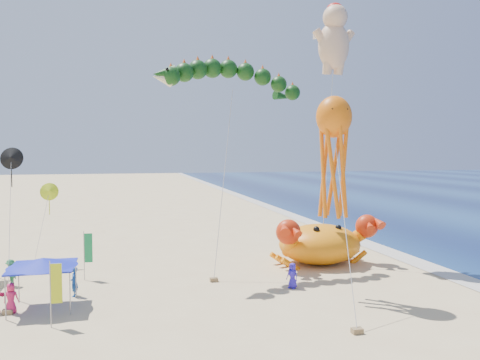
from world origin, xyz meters
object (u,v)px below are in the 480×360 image
cherub_kite (334,37)px  octopus_kite (334,147)px  crab_inflatable (320,242)px  canopy_blue (43,263)px  dragon_kite (230,82)px

cherub_kite → octopus_kite: size_ratio=1.69×
crab_inflatable → octopus_kite: (-2.52, -7.41, 6.96)m
octopus_kite → canopy_blue: octopus_kite is taller
crab_inflatable → dragon_kite: (-6.81, 0.23, 11.58)m
octopus_kite → cherub_kite: bearing=65.1°
cherub_kite → octopus_kite: bearing=-114.9°
dragon_kite → cherub_kite: cherub_kite is taller
crab_inflatable → cherub_kite: 15.40m
dragon_kite → cherub_kite: size_ratio=0.74×
dragon_kite → cherub_kite: 9.01m
cherub_kite → canopy_blue: 25.33m
crab_inflatable → octopus_kite: bearing=-108.8°
dragon_kite → canopy_blue: (-11.56, -5.83, -10.75)m
crab_inflatable → octopus_kite: size_ratio=0.73×
dragon_kite → octopus_kite: (4.28, -7.64, -4.61)m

